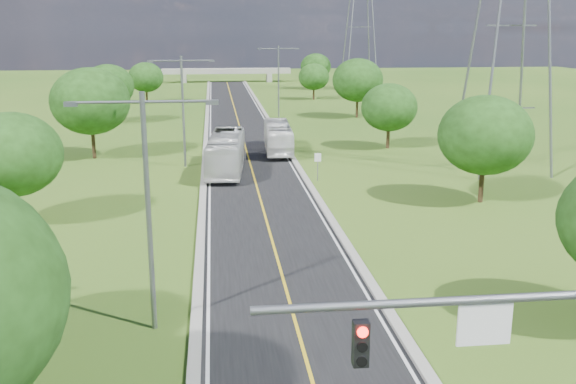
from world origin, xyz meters
The scene contains 23 objects.
ground centered at (0.00, 60.00, 0.00)m, with size 260.00×260.00×0.00m, color #2F5618.
road centered at (0.00, 66.00, 0.03)m, with size 8.00×150.00×0.06m, color black.
curb_left centered at (-4.25, 66.00, 0.11)m, with size 0.50×150.00×0.22m, color gray.
curb_right centered at (4.25, 66.00, 0.11)m, with size 0.50×150.00×0.22m, color gray.
signal_mast centered at (3.68, -1.00, 4.91)m, with size 8.54×0.33×7.20m.
speed_limit_sign centered at (5.20, 37.98, 1.60)m, with size 0.55×0.09×2.40m.
overpass centered at (0.00, 140.00, 2.41)m, with size 30.00×3.00×3.20m.
streetlight_near_left centered at (-6.00, 12.00, 5.94)m, with size 5.90×0.25×10.00m.
streetlight_mid_left centered at (-6.00, 45.00, 5.94)m, with size 5.90×0.25×10.00m.
streetlight_far_right centered at (6.00, 78.00, 5.94)m, with size 5.90×0.25×10.00m.
power_tower_near centered at (22.00, 40.00, 14.01)m, with size 9.00×6.40×28.00m.
power_tower_far centered at (26.00, 115.00, 14.01)m, with size 9.00×6.40×28.00m.
tree_lb centered at (-16.00, 28.00, 4.64)m, with size 6.30×6.30×7.33m.
tree_lc centered at (-15.00, 50.00, 5.58)m, with size 7.56×7.56×8.79m.
tree_ld centered at (-17.00, 74.00, 4.95)m, with size 6.72×6.72×7.82m.
tree_le centered at (-14.50, 98.00, 4.33)m, with size 5.88×5.88×6.84m.
tree_rb centered at (16.00, 30.00, 4.95)m, with size 6.72×6.72×7.82m.
tree_rc centered at (15.00, 52.00, 4.33)m, with size 5.88×5.88×6.84m.
tree_rd centered at (17.00, 76.00, 5.27)m, with size 7.14×7.14×8.30m.
tree_re centered at (14.50, 100.00, 4.02)m, with size 5.46×5.46×6.35m.
tree_rf centered at (18.00, 120.00, 4.64)m, with size 6.30×6.30×7.33m.
bus_outbound centered at (3.20, 51.00, 1.56)m, with size 2.52×10.79×3.01m, color silver.
bus_inbound centered at (-2.28, 42.40, 1.75)m, with size 2.84×12.12×3.38m, color silver.
Camera 1 is at (-3.24, -13.47, 12.38)m, focal length 40.00 mm.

